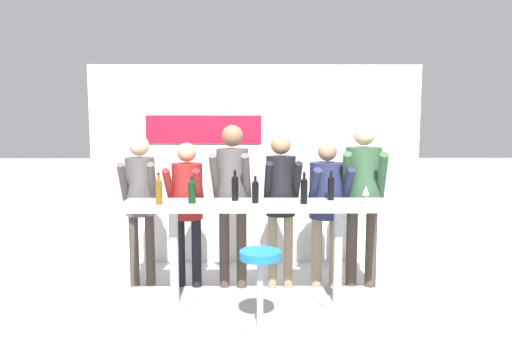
{
  "coord_description": "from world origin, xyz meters",
  "views": [
    {
      "loc": [
        -0.04,
        -4.43,
        1.81
      ],
      "look_at": [
        0.0,
        0.08,
        1.29
      ],
      "focal_mm": 32.0,
      "sensor_mm": 36.0,
      "label": 1
    }
  ],
  "objects_px": {
    "wine_bottle_3": "(235,187)",
    "wine_bottle_4": "(192,191)",
    "wine_bottle_2": "(255,190)",
    "bar_stool": "(260,278)",
    "person_right": "(363,187)",
    "wine_bottle_1": "(304,189)",
    "wine_bottle_5": "(159,190)",
    "person_far_left": "(140,193)",
    "person_left": "(187,198)",
    "person_center": "(281,193)",
    "wine_glass_0": "(366,191)",
    "person_center_left": "(232,187)",
    "tasting_table": "(256,218)",
    "wine_bottle_0": "(331,187)",
    "person_center_right": "(327,198)"
  },
  "relations": [
    {
      "from": "wine_bottle_3",
      "to": "wine_bottle_4",
      "type": "bearing_deg",
      "value": -160.19
    },
    {
      "from": "person_far_left",
      "to": "person_center_right",
      "type": "bearing_deg",
      "value": -6.45
    },
    {
      "from": "bar_stool",
      "to": "wine_bottle_2",
      "type": "relative_size",
      "value": 2.71
    },
    {
      "from": "wine_bottle_2",
      "to": "wine_bottle_5",
      "type": "distance_m",
      "value": 0.92
    },
    {
      "from": "wine_bottle_1",
      "to": "wine_bottle_5",
      "type": "xyz_separation_m",
      "value": [
        -1.39,
        -0.02,
        -0.0
      ]
    },
    {
      "from": "person_center_right",
      "to": "wine_bottle_5",
      "type": "xyz_separation_m",
      "value": [
        -1.71,
        -0.64,
        0.19
      ]
    },
    {
      "from": "bar_stool",
      "to": "person_center_right",
      "type": "height_order",
      "value": "person_center_right"
    },
    {
      "from": "person_center",
      "to": "wine_bottle_5",
      "type": "bearing_deg",
      "value": -156.33
    },
    {
      "from": "person_far_left",
      "to": "wine_glass_0",
      "type": "height_order",
      "value": "person_far_left"
    },
    {
      "from": "person_center_left",
      "to": "person_right",
      "type": "distance_m",
      "value": 1.43
    },
    {
      "from": "wine_bottle_1",
      "to": "wine_bottle_4",
      "type": "relative_size",
      "value": 1.17
    },
    {
      "from": "tasting_table",
      "to": "wine_bottle_1",
      "type": "relative_size",
      "value": 8.54
    },
    {
      "from": "tasting_table",
      "to": "wine_bottle_0",
      "type": "relative_size",
      "value": 8.77
    },
    {
      "from": "tasting_table",
      "to": "person_center_right",
      "type": "distance_m",
      "value": 0.95
    },
    {
      "from": "person_center_right",
      "to": "wine_bottle_1",
      "type": "xyz_separation_m",
      "value": [
        -0.32,
        -0.62,
        0.19
      ]
    },
    {
      "from": "wine_bottle_1",
      "to": "wine_bottle_0",
      "type": "bearing_deg",
      "value": 36.37
    },
    {
      "from": "person_left",
      "to": "wine_bottle_5",
      "type": "height_order",
      "value": "person_left"
    },
    {
      "from": "wine_bottle_2",
      "to": "wine_bottle_4",
      "type": "relative_size",
      "value": 1.0
    },
    {
      "from": "wine_bottle_2",
      "to": "wine_bottle_4",
      "type": "xyz_separation_m",
      "value": [
        -0.62,
        -0.01,
        0.0
      ]
    },
    {
      "from": "person_far_left",
      "to": "person_left",
      "type": "height_order",
      "value": "person_far_left"
    },
    {
      "from": "person_center",
      "to": "person_right",
      "type": "bearing_deg",
      "value": -0.04
    },
    {
      "from": "tasting_table",
      "to": "person_center_left",
      "type": "distance_m",
      "value": 0.6
    },
    {
      "from": "person_far_left",
      "to": "wine_glass_0",
      "type": "bearing_deg",
      "value": -21.6
    },
    {
      "from": "wine_bottle_1",
      "to": "person_far_left",
      "type": "bearing_deg",
      "value": 159.59
    },
    {
      "from": "person_center_left",
      "to": "wine_bottle_5",
      "type": "distance_m",
      "value": 0.91
    },
    {
      "from": "person_right",
      "to": "wine_bottle_0",
      "type": "distance_m",
      "value": 0.58
    },
    {
      "from": "tasting_table",
      "to": "wine_bottle_2",
      "type": "bearing_deg",
      "value": -99.45
    },
    {
      "from": "person_center_left",
      "to": "wine_bottle_4",
      "type": "relative_size",
      "value": 6.77
    },
    {
      "from": "tasting_table",
      "to": "wine_bottle_3",
      "type": "bearing_deg",
      "value": 155.47
    },
    {
      "from": "person_left",
      "to": "wine_bottle_1",
      "type": "xyz_separation_m",
      "value": [
        1.21,
        -0.61,
        0.19
      ]
    },
    {
      "from": "wine_bottle_3",
      "to": "tasting_table",
      "type": "bearing_deg",
      "value": -24.53
    },
    {
      "from": "tasting_table",
      "to": "bar_stool",
      "type": "distance_m",
      "value": 0.72
    },
    {
      "from": "person_far_left",
      "to": "person_center_left",
      "type": "relative_size",
      "value": 0.93
    },
    {
      "from": "person_right",
      "to": "wine_bottle_4",
      "type": "bearing_deg",
      "value": -152.14
    },
    {
      "from": "bar_stool",
      "to": "person_right",
      "type": "bearing_deg",
      "value": 44.09
    },
    {
      "from": "person_center_left",
      "to": "wine_glass_0",
      "type": "relative_size",
      "value": 10.15
    },
    {
      "from": "person_far_left",
      "to": "person_center_right",
      "type": "relative_size",
      "value": 1.04
    },
    {
      "from": "wine_glass_0",
      "to": "person_far_left",
      "type": "bearing_deg",
      "value": 164.05
    },
    {
      "from": "person_center",
      "to": "wine_bottle_0",
      "type": "height_order",
      "value": "person_center"
    },
    {
      "from": "wine_bottle_5",
      "to": "wine_bottle_1",
      "type": "bearing_deg",
      "value": 1.0
    },
    {
      "from": "person_center_left",
      "to": "wine_bottle_3",
      "type": "bearing_deg",
      "value": -79.65
    },
    {
      "from": "bar_stool",
      "to": "person_center",
      "type": "xyz_separation_m",
      "value": [
        0.24,
        1.07,
        0.59
      ]
    },
    {
      "from": "wine_bottle_2",
      "to": "person_center_right",
      "type": "bearing_deg",
      "value": 35.54
    },
    {
      "from": "wine_glass_0",
      "to": "wine_bottle_5",
      "type": "bearing_deg",
      "value": -179.87
    },
    {
      "from": "wine_bottle_1",
      "to": "wine_bottle_4",
      "type": "bearing_deg",
      "value": 177.68
    },
    {
      "from": "person_center",
      "to": "wine_bottle_2",
      "type": "distance_m",
      "value": 0.6
    },
    {
      "from": "person_far_left",
      "to": "wine_bottle_0",
      "type": "distance_m",
      "value": 2.08
    },
    {
      "from": "tasting_table",
      "to": "wine_glass_0",
      "type": "bearing_deg",
      "value": -6.32
    },
    {
      "from": "bar_stool",
      "to": "wine_bottle_2",
      "type": "xyz_separation_m",
      "value": [
        -0.04,
        0.55,
        0.69
      ]
    },
    {
      "from": "tasting_table",
      "to": "wine_bottle_3",
      "type": "distance_m",
      "value": 0.38
    }
  ]
}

